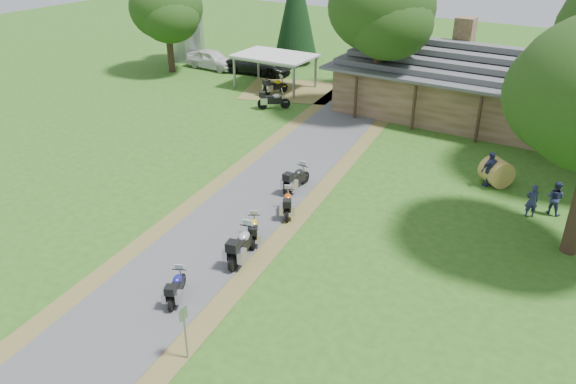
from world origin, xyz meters
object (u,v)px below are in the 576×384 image
Objects in this scene: carport at (275,71)px; motorcycle_carport_b at (274,99)px; motorcycle_row_c at (254,228)px; motorcycle_row_a at (176,285)px; car_white_sedan at (212,57)px; motorcycle_row_d at (288,202)px; silo at (187,26)px; lodge at (500,84)px; car_dark_suv at (260,60)px; hay_bale at (496,172)px; motorcycle_row_b at (242,243)px; motorcycle_carport_a at (275,85)px; motorcycle_row_e at (297,177)px.

motorcycle_carport_b is at bearing -59.01° from carport.
motorcycle_row_a is at bearing 146.92° from motorcycle_row_c.
car_white_sedan reaches higher than motorcycle_row_d.
motorcycle_row_c is at bearing -44.09° from silo.
lodge reaches higher than car_dark_suv.
hay_bale is (7.24, 15.65, 0.11)m from motorcycle_row_a.
motorcycle_row_b is 1.45m from motorcycle_row_c.
carport is at bearing 156.08° from hay_bale.
carport reaches higher than car_white_sedan.
car_white_sedan is 3.59× the size of motorcycle_row_c.
car_dark_suv is 28.21m from motorcycle_row_b.
car_dark_suv is 3.04× the size of motorcycle_carport_a.
hay_bale is at bearing -53.22° from motorcycle_row_e.
car_white_sedan is at bearing 89.46° from motorcycle_carport_a.
motorcycle_row_b reaches higher than motorcycle_row_a.
motorcycle_row_a is 0.93× the size of motorcycle_row_d.
carport is 4.36× the size of hay_bale.
carport reaches higher than motorcycle_row_c.
lodge is 15.85m from motorcycle_carport_a.
motorcycle_row_a is at bearing -65.54° from carport.
lodge is at bearing 3.12° from carport.
lodge is 14.92m from motorcycle_carport_b.
hay_bale is (2.43, -9.67, -1.77)m from lodge.
motorcycle_row_d is at bearing -124.27° from motorcycle_carport_a.
carport is 1.84m from motorcycle_carport_a.
car_white_sedan is at bearing 16.24° from motorcycle_row_d.
lodge is at bearing -14.06° from motorcycle_carport_b.
motorcycle_row_e is at bearing -54.57° from carport.
hay_bale is (7.20, 10.96, 0.09)m from motorcycle_row_c.
motorcycle_carport_a is at bearing -58.25° from carport.
motorcycle_carport_b is 1.50× the size of hay_bale.
carport reaches higher than motorcycle_carport_a.
motorcycle_carport_b is at bearing -119.56° from car_white_sedan.
motorcycle_row_c is at bearing -136.36° from car_white_sedan.
motorcycle_carport_b is at bearing 39.58° from motorcycle_row_e.
lodge is 28.19m from silo.
motorcycle_row_b is 14.08m from hay_bale.
car_dark_suv is (-3.41, 2.84, -0.11)m from carport.
lodge is 3.56× the size of silo.
motorcycle_carport_a is (12.61, -4.73, -2.32)m from silo.
lodge is 15.83× the size of hay_bale.
motorcycle_row_c is (23.34, -22.61, -2.42)m from silo.
motorcycle_carport_a is 3.41m from motorcycle_carport_b.
carport reaches higher than motorcycle_carport_b.
hay_bale is at bearing -123.02° from car_dark_suv.
hay_bale is (6.78, 12.34, -0.05)m from motorcycle_row_b.
motorcycle_row_d is at bearing -56.36° from carport.
motorcycle_carport_a reaches higher than hay_bale.
car_dark_suv is 6.14m from motorcycle_carport_a.
motorcycle_carport_a is at bearing 17.37° from motorcycle_row_b.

